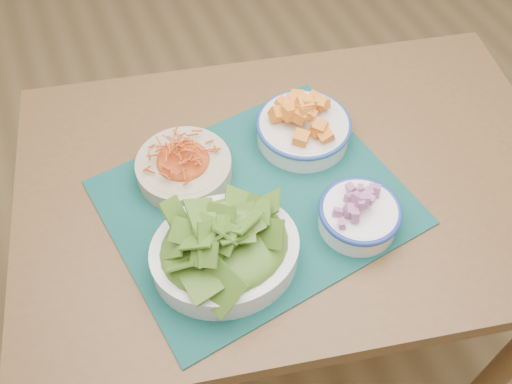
% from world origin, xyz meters
% --- Properties ---
extents(ground, '(4.00, 4.00, 0.00)m').
position_xyz_m(ground, '(0.00, 0.00, 0.00)').
color(ground, tan).
rests_on(ground, ground).
extents(table, '(1.20, 0.92, 0.75)m').
position_xyz_m(table, '(-0.15, -0.25, 0.64)').
color(table, brown).
rests_on(table, ground).
extents(placemat, '(0.59, 0.51, 0.00)m').
position_xyz_m(placemat, '(-0.24, -0.27, 0.75)').
color(placemat, '#0A3331').
rests_on(placemat, table).
extents(carrot_bowl, '(0.24, 0.24, 0.07)m').
position_xyz_m(carrot_bowl, '(-0.35, -0.16, 0.79)').
color(carrot_bowl, beige).
rests_on(carrot_bowl, placemat).
extents(squash_bowl, '(0.21, 0.21, 0.09)m').
position_xyz_m(squash_bowl, '(-0.09, -0.16, 0.80)').
color(squash_bowl, white).
rests_on(squash_bowl, placemat).
extents(lettuce_bowl, '(0.27, 0.24, 0.11)m').
position_xyz_m(lettuce_bowl, '(-0.34, -0.37, 0.81)').
color(lettuce_bowl, white).
rests_on(lettuce_bowl, placemat).
extents(onion_bowl, '(0.17, 0.17, 0.08)m').
position_xyz_m(onion_bowl, '(-0.09, -0.39, 0.79)').
color(onion_bowl, white).
rests_on(onion_bowl, placemat).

